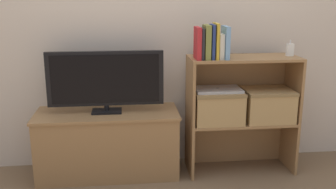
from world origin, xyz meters
The scene contains 17 objects.
ground_plane centered at (0.00, 0.00, 0.00)m, with size 16.00×16.00×0.00m, color brown.
wall_back centered at (0.00, 0.45, 1.20)m, with size 10.00×0.05×2.40m.
tv_stand centered at (-0.46, 0.21, 0.25)m, with size 1.06×0.43×0.50m.
tv centered at (-0.46, 0.20, 0.74)m, with size 0.85×0.14×0.46m.
bookshelf_lower_tier centered at (0.57, 0.23, 0.26)m, with size 0.82×0.34×0.41m.
bookshelf_upper_tier centered at (0.57, 0.23, 0.72)m, with size 0.82×0.34×0.49m.
book_crimson centered at (0.20, 0.10, 1.01)m, with size 0.03×0.16×0.23m.
book_charcoal centered at (0.23, 0.10, 1.01)m, with size 0.02×0.14×0.22m.
book_olive centered at (0.27, 0.10, 1.02)m, with size 0.04×0.14×0.24m.
book_navy centered at (0.31, 0.10, 1.02)m, with size 0.02×0.13×0.24m.
book_mustard centered at (0.33, 0.10, 1.03)m, with size 0.02×0.15×0.25m.
book_ivory centered at (0.37, 0.10, 0.99)m, with size 0.03×0.12×0.18m.
book_skyblue centered at (0.41, 0.10, 1.02)m, with size 0.03×0.16×0.23m.
baby_monitor centered at (0.92, 0.17, 0.95)m, with size 0.05×0.04×0.12m.
storage_basket_left centered at (0.37, 0.15, 0.54)m, with size 0.37×0.30×0.24m.
storage_basket_right centered at (0.76, 0.15, 0.54)m, with size 0.37×0.30×0.24m.
laptop centered at (0.37, 0.15, 0.66)m, with size 0.34×0.23×0.02m.
Camera 1 is at (-0.32, -2.63, 1.36)m, focal length 42.00 mm.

